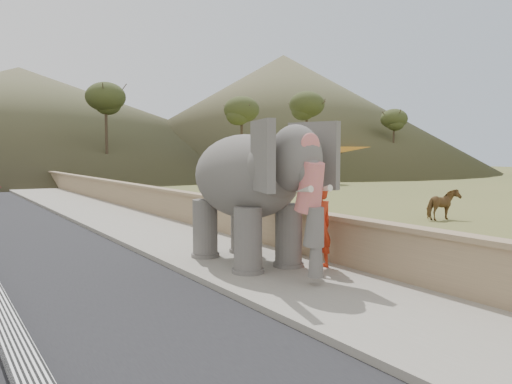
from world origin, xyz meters
TOP-DOWN VIEW (x-y plane):
  - ground at (0.00, 0.00)m, footprint 160.00×160.00m
  - walkway at (0.00, 10.00)m, footprint 3.00×120.00m
  - parapet at (1.65, 10.00)m, footprint 0.30×120.00m
  - cow at (10.44, 7.22)m, footprint 1.43×0.71m
  - distant_car at (15.82, 33.18)m, footprint 4.55×3.30m
  - bus_white at (21.04, 32.44)m, footprint 11.26×4.30m
  - bus_orange at (32.01, 31.36)m, footprint 11.08×2.87m
  - hill_right at (36.00, 52.00)m, footprint 56.00×56.00m
  - hill_far at (5.00, 70.00)m, footprint 80.00×80.00m
  - elephant_and_man at (0.02, 4.69)m, footprint 2.30×4.11m
  - trees at (2.51, 30.54)m, footprint 47.92×42.55m

SIDE VIEW (x-z plane):
  - ground at x=0.00m, z-range 0.00..0.00m
  - walkway at x=0.00m, z-range 0.00..0.15m
  - parapet at x=1.65m, z-range 0.00..1.10m
  - cow at x=10.44m, z-range 0.00..1.18m
  - distant_car at x=15.82m, z-range 0.00..1.44m
  - bus_white at x=21.04m, z-range 0.00..3.10m
  - bus_orange at x=32.01m, z-range 0.00..3.10m
  - elephant_and_man at x=0.02m, z-range 0.14..3.11m
  - trees at x=2.51m, z-range -0.57..8.45m
  - hill_far at x=5.00m, z-range 0.00..14.00m
  - hill_right at x=36.00m, z-range 0.00..16.00m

